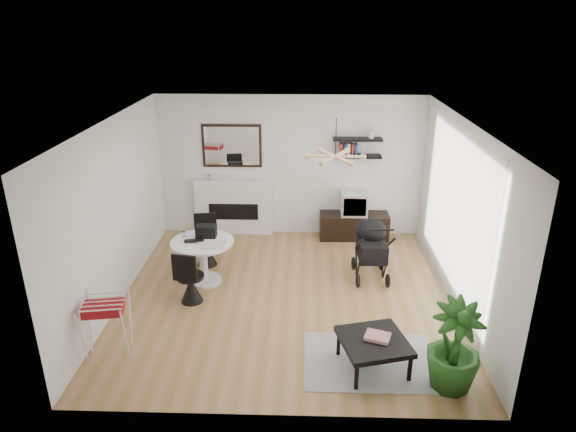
{
  "coord_description": "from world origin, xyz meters",
  "views": [
    {
      "loc": [
        0.25,
        -6.87,
        4.09
      ],
      "look_at": [
        0.02,
        0.4,
        1.18
      ],
      "focal_mm": 32.0,
      "sensor_mm": 36.0,
      "label": 1
    }
  ],
  "objects_px": {
    "fireplace": "(234,200)",
    "tv_console": "(354,226)",
    "coffee_table": "(374,343)",
    "potted_plant": "(454,346)",
    "stroller": "(371,251)",
    "dining_table": "(203,255)",
    "drying_rack": "(107,327)",
    "crt_tv": "(354,204)"
  },
  "relations": [
    {
      "from": "drying_rack",
      "to": "crt_tv",
      "type": "bearing_deg",
      "value": 38.93
    },
    {
      "from": "tv_console",
      "to": "stroller",
      "type": "relative_size",
      "value": 1.24
    },
    {
      "from": "stroller",
      "to": "dining_table",
      "type": "bearing_deg",
      "value": -175.58
    },
    {
      "from": "drying_rack",
      "to": "dining_table",
      "type": "bearing_deg",
      "value": 57.57
    },
    {
      "from": "tv_console",
      "to": "potted_plant",
      "type": "height_order",
      "value": "potted_plant"
    },
    {
      "from": "tv_console",
      "to": "dining_table",
      "type": "distance_m",
      "value": 3.16
    },
    {
      "from": "coffee_table",
      "to": "potted_plant",
      "type": "xyz_separation_m",
      "value": [
        0.86,
        -0.31,
        0.19
      ]
    },
    {
      "from": "potted_plant",
      "to": "dining_table",
      "type": "bearing_deg",
      "value": 144.15
    },
    {
      "from": "dining_table",
      "to": "drying_rack",
      "type": "height_order",
      "value": "drying_rack"
    },
    {
      "from": "stroller",
      "to": "potted_plant",
      "type": "bearing_deg",
      "value": -78.92
    },
    {
      "from": "crt_tv",
      "to": "dining_table",
      "type": "bearing_deg",
      "value": -144.38
    },
    {
      "from": "dining_table",
      "to": "stroller",
      "type": "xyz_separation_m",
      "value": [
        2.7,
        0.3,
        -0.02
      ]
    },
    {
      "from": "fireplace",
      "to": "crt_tv",
      "type": "xyz_separation_m",
      "value": [
        2.31,
        -0.17,
        0.02
      ]
    },
    {
      "from": "dining_table",
      "to": "stroller",
      "type": "distance_m",
      "value": 2.72
    },
    {
      "from": "crt_tv",
      "to": "coffee_table",
      "type": "relative_size",
      "value": 0.52
    },
    {
      "from": "stroller",
      "to": "coffee_table",
      "type": "distance_m",
      "value": 2.4
    },
    {
      "from": "dining_table",
      "to": "coffee_table",
      "type": "bearing_deg",
      "value": -40.26
    },
    {
      "from": "tv_console",
      "to": "crt_tv",
      "type": "distance_m",
      "value": 0.46
    },
    {
      "from": "dining_table",
      "to": "tv_console",
      "type": "bearing_deg",
      "value": 35.46
    },
    {
      "from": "crt_tv",
      "to": "potted_plant",
      "type": "bearing_deg",
      "value": -79.65
    },
    {
      "from": "crt_tv",
      "to": "coffee_table",
      "type": "bearing_deg",
      "value": -91.27
    },
    {
      "from": "coffee_table",
      "to": "potted_plant",
      "type": "relative_size",
      "value": 0.85
    },
    {
      "from": "coffee_table",
      "to": "stroller",
      "type": "bearing_deg",
      "value": 84.25
    },
    {
      "from": "crt_tv",
      "to": "stroller",
      "type": "xyz_separation_m",
      "value": [
        0.15,
        -1.53,
        -0.25
      ]
    },
    {
      "from": "fireplace",
      "to": "stroller",
      "type": "distance_m",
      "value": 3.0
    },
    {
      "from": "crt_tv",
      "to": "dining_table",
      "type": "distance_m",
      "value": 3.14
    },
    {
      "from": "stroller",
      "to": "coffee_table",
      "type": "height_order",
      "value": "stroller"
    },
    {
      "from": "tv_console",
      "to": "drying_rack",
      "type": "bearing_deg",
      "value": -131.94
    },
    {
      "from": "stroller",
      "to": "potted_plant",
      "type": "relative_size",
      "value": 0.96
    },
    {
      "from": "fireplace",
      "to": "tv_console",
      "type": "height_order",
      "value": "fireplace"
    },
    {
      "from": "tv_console",
      "to": "potted_plant",
      "type": "distance_m",
      "value": 4.31
    },
    {
      "from": "stroller",
      "to": "fireplace",
      "type": "bearing_deg",
      "value": 143.59
    },
    {
      "from": "fireplace",
      "to": "coffee_table",
      "type": "height_order",
      "value": "fireplace"
    },
    {
      "from": "dining_table",
      "to": "crt_tv",
      "type": "bearing_deg",
      "value": 35.62
    },
    {
      "from": "fireplace",
      "to": "coffee_table",
      "type": "distance_m",
      "value": 4.65
    },
    {
      "from": "fireplace",
      "to": "drying_rack",
      "type": "xyz_separation_m",
      "value": [
        -1.08,
        -3.96,
        -0.26
      ]
    },
    {
      "from": "potted_plant",
      "to": "stroller",
      "type": "bearing_deg",
      "value": 102.93
    },
    {
      "from": "tv_console",
      "to": "coffee_table",
      "type": "relative_size",
      "value": 1.39
    },
    {
      "from": "fireplace",
      "to": "coffee_table",
      "type": "xyz_separation_m",
      "value": [
        2.22,
        -4.08,
        -0.32
      ]
    },
    {
      "from": "fireplace",
      "to": "potted_plant",
      "type": "xyz_separation_m",
      "value": [
        3.08,
        -4.39,
        -0.13
      ]
    },
    {
      "from": "tv_console",
      "to": "coffee_table",
      "type": "bearing_deg",
      "value": -91.56
    },
    {
      "from": "fireplace",
      "to": "tv_console",
      "type": "xyz_separation_m",
      "value": [
        2.33,
        -0.16,
        -0.44
      ]
    }
  ]
}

